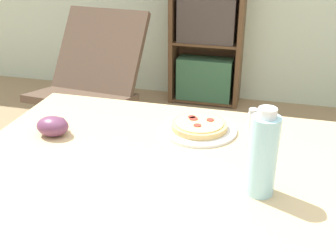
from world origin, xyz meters
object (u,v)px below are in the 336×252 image
(drink_bottle, at_px, (263,155))
(bookshelf, at_px, (207,17))
(grape_bunch, at_px, (53,126))
(pizza_on_plate, at_px, (199,127))
(lounge_chair_near, at_px, (92,101))
(salt_shaker, at_px, (253,118))

(drink_bottle, bearing_deg, bookshelf, 102.97)
(drink_bottle, bearing_deg, grape_bunch, 166.45)
(pizza_on_plate, bearing_deg, lounge_chair_near, 128.74)
(pizza_on_plate, relative_size, lounge_chair_near, 0.30)
(drink_bottle, bearing_deg, lounge_chair_near, 127.97)
(drink_bottle, xyz_separation_m, salt_shaker, (-0.05, 0.40, -0.08))
(salt_shaker, height_order, bookshelf, bookshelf)
(salt_shaker, xyz_separation_m, lounge_chair_near, (-1.18, 1.18, -0.53))
(salt_shaker, bearing_deg, lounge_chair_near, 135.06)
(bookshelf, bearing_deg, lounge_chair_near, -126.10)
(pizza_on_plate, distance_m, drink_bottle, 0.41)
(grape_bunch, distance_m, drink_bottle, 0.73)
(pizza_on_plate, distance_m, lounge_chair_near, 1.69)
(grape_bunch, height_order, lounge_chair_near, lounge_chair_near)
(bookshelf, bearing_deg, drink_bottle, -77.03)
(drink_bottle, xyz_separation_m, bookshelf, (-0.57, 2.49, -0.15))
(lounge_chair_near, xyz_separation_m, bookshelf, (0.66, 0.91, 0.45))
(pizza_on_plate, distance_m, grape_bunch, 0.50)
(pizza_on_plate, bearing_deg, salt_shaker, 22.45)
(grape_bunch, xyz_separation_m, salt_shaker, (0.65, 0.23, 0.00))
(salt_shaker, bearing_deg, drink_bottle, -82.96)
(pizza_on_plate, height_order, drink_bottle, drink_bottle)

